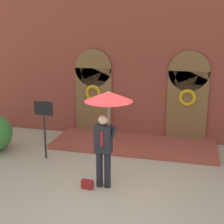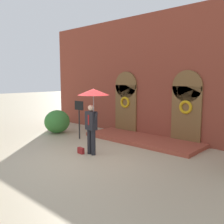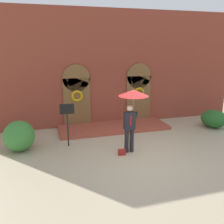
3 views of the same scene
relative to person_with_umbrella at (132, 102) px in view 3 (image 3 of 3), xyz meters
The scene contains 7 objects.
ground_plane 1.94m from the person_with_umbrella, 66.14° to the right, with size 80.00×80.00×0.00m, color tan.
building_facade 3.94m from the person_with_umbrella, 88.10° to the left, with size 14.00×2.30×5.60m.
person_with_umbrella is the anchor object (origin of this frame).
handbag 1.87m from the person_with_umbrella, 155.90° to the right, with size 0.28×0.12×0.22m, color maroon.
sign_post 2.64m from the person_with_umbrella, 150.89° to the left, with size 0.56×0.06×1.72m.
shrub_left 4.46m from the person_with_umbrella, 161.76° to the left, with size 1.16×1.31×1.15m, color #387A33.
shrub_right 5.40m from the person_with_umbrella, 18.67° to the left, with size 1.13×1.31×0.85m, color #235B23.
Camera 3 is at (-3.29, -7.90, 3.86)m, focal length 40.00 mm.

